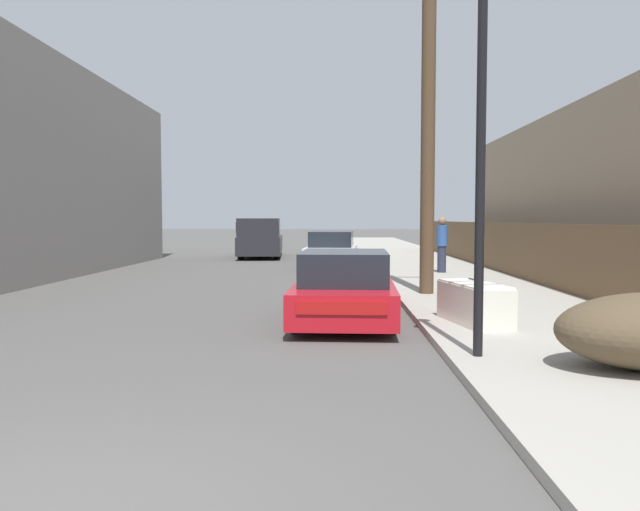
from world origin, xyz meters
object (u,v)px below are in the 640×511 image
Objects in this scene: pickup_truck at (260,238)px; street_lamp at (481,121)px; discarded_fridge at (474,303)px; pedestrian at (442,244)px; parked_sports_car_red at (345,289)px; car_parked_mid at (332,251)px; utility_pole at (428,113)px.

pickup_truck is 1.16× the size of street_lamp.
pickup_truck is at bearing 95.15° from discarded_fridge.
street_lamp is 2.86× the size of pedestrian.
car_parked_mid is at bearing 93.59° from parked_sports_car_red.
pedestrian is at bearing -34.30° from car_parked_mid.
street_lamp is (1.62, -3.46, 2.48)m from parked_sports_car_red.
pedestrian is (3.56, -2.77, 0.40)m from car_parked_mid.
discarded_fridge is 0.35× the size of street_lamp.
parked_sports_car_red is 0.56× the size of utility_pole.
utility_pole reaches higher than pickup_truck.
discarded_fridge is at bearing -75.76° from car_parked_mid.
street_lamp reaches higher than parked_sports_car_red.
discarded_fridge is 2.35m from parked_sports_car_red.
discarded_fridge is 0.39× the size of parked_sports_car_red.
street_lamp is at bearing -62.63° from parked_sports_car_red.
street_lamp reaches higher than car_parked_mid.
utility_pole is at bearing 60.75° from parked_sports_car_red.
pedestrian is (3.31, 8.91, 0.47)m from parked_sports_car_red.
parked_sports_car_red is 11.68m from car_parked_mid.
parked_sports_car_red is at bearing -110.36° from pedestrian.
pickup_truck is (-3.42, 6.54, 0.28)m from car_parked_mid.
street_lamp reaches higher than pickup_truck.
utility_pole is (5.64, -15.02, 3.34)m from pickup_truck.
utility_pole is (1.96, 3.19, 3.69)m from parked_sports_car_red.
parked_sports_car_red is at bearing 97.74° from pickup_truck.
car_parked_mid is 2.48× the size of pedestrian.
parked_sports_car_red is 2.54× the size of pedestrian.
utility_pole reaches higher than pedestrian.
parked_sports_car_red is 0.76× the size of pickup_truck.
discarded_fridge is 0.40× the size of car_parked_mid.
discarded_fridge is at bearing -87.73° from utility_pole.
car_parked_mid is (-0.26, 11.68, 0.07)m from parked_sports_car_red.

